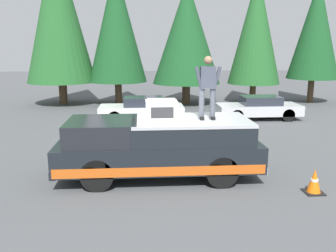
{
  "coord_description": "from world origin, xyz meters",
  "views": [
    {
      "loc": [
        -9.74,
        0.68,
        3.58
      ],
      "look_at": [
        0.37,
        -0.08,
        1.35
      ],
      "focal_mm": 38.71,
      "sensor_mm": 36.0,
      "label": 1
    }
  ],
  "objects": [
    {
      "name": "parked_car_silver",
      "position": [
        7.81,
        -5.21,
        0.58
      ],
      "size": [
        1.64,
        4.1,
        1.16
      ],
      "color": "silver",
      "rests_on": "ground"
    },
    {
      "name": "conifer_left",
      "position": [
        13.28,
        -6.58,
        4.68
      ],
      "size": [
        3.32,
        3.32,
        8.15
      ],
      "color": "#4C3826",
      "rests_on": "ground"
    },
    {
      "name": "pickup_truck",
      "position": [
        -0.13,
        0.22,
        0.87
      ],
      "size": [
        2.01,
        5.54,
        1.65
      ],
      "color": "black",
      "rests_on": "ground"
    },
    {
      "name": "traffic_cone",
      "position": [
        -1.55,
        -3.59,
        0.29
      ],
      "size": [
        0.47,
        0.47,
        0.62
      ],
      "color": "black",
      "rests_on": "ground"
    },
    {
      "name": "compressor_unit",
      "position": [
        -0.25,
        0.14,
        1.93
      ],
      "size": [
        0.65,
        0.84,
        0.56
      ],
      "color": "silver",
      "rests_on": "pickup_truck"
    },
    {
      "name": "parked_car_white",
      "position": [
        7.86,
        0.65,
        0.58
      ],
      "size": [
        1.64,
        4.1,
        1.16
      ],
      "color": "white",
      "rests_on": "ground"
    },
    {
      "name": "conifer_center_left",
      "position": [
        13.01,
        -2.18,
        4.39
      ],
      "size": [
        4.21,
        4.21,
        7.49
      ],
      "color": "#4C3826",
      "rests_on": "ground"
    },
    {
      "name": "person_on_truck_bed",
      "position": [
        -0.21,
        -1.09,
        2.55
      ],
      "size": [
        0.29,
        0.72,
        1.69
      ],
      "color": "#4C515B",
      "rests_on": "pickup_truck"
    },
    {
      "name": "conifer_center_right",
      "position": [
        13.19,
        2.1,
        4.88
      ],
      "size": [
        3.58,
        3.58,
        8.37
      ],
      "color": "#4C3826",
      "rests_on": "ground"
    },
    {
      "name": "ground_plane",
      "position": [
        0.0,
        0.0,
        0.0
      ],
      "size": [
        90.0,
        90.0,
        0.0
      ],
      "primitive_type": "plane",
      "color": "#4C4F51"
    },
    {
      "name": "conifer_far_left",
      "position": [
        13.03,
        -10.36,
        4.65
      ],
      "size": [
        3.22,
        3.22,
        7.78
      ],
      "color": "#4C3826",
      "rests_on": "ground"
    },
    {
      "name": "conifer_right",
      "position": [
        13.4,
        5.58,
        5.67
      ],
      "size": [
        4.18,
        4.18,
        9.96
      ],
      "color": "#4C3826",
      "rests_on": "ground"
    }
  ]
}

